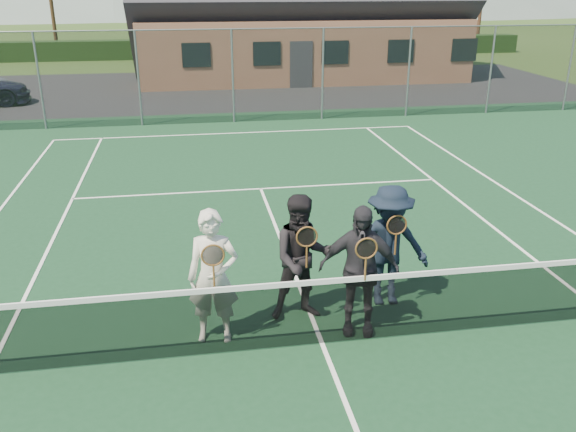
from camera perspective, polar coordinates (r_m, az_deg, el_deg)
name	(u,v)px	position (r m, az deg, el deg)	size (l,w,h in m)	color
ground	(221,90)	(27.05, -6.24, 11.63)	(220.00, 220.00, 0.00)	#2F481A
court_surface	(322,344)	(8.14, 3.20, -11.91)	(30.00, 30.00, 0.02)	#14381E
tarmac_carpark	(127,93)	(27.11, -14.87, 11.09)	(40.00, 12.00, 0.01)	black
hedge_row	(208,48)	(38.86, -7.48, 15.30)	(40.00, 1.20, 1.10)	black
court_markings	(322,343)	(8.13, 3.20, -11.82)	(11.03, 23.83, 0.01)	white
tennis_net	(323,309)	(7.86, 3.28, -8.68)	(11.68, 0.08, 1.10)	slate
perimeter_fence	(233,76)	(20.41, -5.19, 12.89)	(30.07, 0.07, 3.02)	slate
player_a	(213,277)	(7.85, -7.01, -5.69)	(0.72, 0.55, 1.80)	silver
player_b	(303,258)	(8.31, 1.39, -3.96)	(0.88, 0.68, 1.80)	black
player_c	(359,270)	(8.03, 6.66, -5.04)	(1.13, 0.69, 1.80)	#25242A
player_d	(389,246)	(8.79, 9.40, -2.77)	(1.21, 0.76, 1.80)	black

